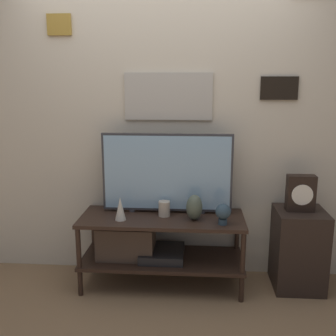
{
  "coord_description": "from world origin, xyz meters",
  "views": [
    {
      "loc": [
        0.27,
        -2.73,
        1.68
      ],
      "look_at": [
        0.05,
        0.3,
        1.01
      ],
      "focal_mm": 42.0,
      "sensor_mm": 36.0,
      "label": 1
    }
  ],
  "objects_px": {
    "vase_slim_bronze": "(120,209)",
    "mantel_clock": "(301,193)",
    "television": "(167,173)",
    "vase_urn_stoneware": "(194,207)",
    "decorative_bust": "(223,213)",
    "candle_jar": "(164,209)"
  },
  "relations": [
    {
      "from": "vase_slim_bronze",
      "to": "mantel_clock",
      "type": "xyz_separation_m",
      "value": [
        1.43,
        0.15,
        0.11
      ]
    },
    {
      "from": "candle_jar",
      "to": "mantel_clock",
      "type": "xyz_separation_m",
      "value": [
        1.09,
        0.03,
        0.15
      ]
    },
    {
      "from": "vase_slim_bronze",
      "to": "vase_urn_stoneware",
      "type": "relative_size",
      "value": 0.92
    },
    {
      "from": "vase_urn_stoneware",
      "to": "mantel_clock",
      "type": "xyz_separation_m",
      "value": [
        0.85,
        0.11,
        0.1
      ]
    },
    {
      "from": "vase_slim_bronze",
      "to": "vase_urn_stoneware",
      "type": "distance_m",
      "value": 0.59
    },
    {
      "from": "vase_urn_stoneware",
      "to": "mantel_clock",
      "type": "bearing_deg",
      "value": 7.18
    },
    {
      "from": "vase_urn_stoneware",
      "to": "candle_jar",
      "type": "xyz_separation_m",
      "value": [
        -0.25,
        0.07,
        -0.04
      ]
    },
    {
      "from": "television",
      "to": "decorative_bust",
      "type": "relative_size",
      "value": 6.55
    },
    {
      "from": "candle_jar",
      "to": "decorative_bust",
      "type": "bearing_deg",
      "value": -19.2
    },
    {
      "from": "vase_slim_bronze",
      "to": "candle_jar",
      "type": "xyz_separation_m",
      "value": [
        0.34,
        0.12,
        -0.03
      ]
    },
    {
      "from": "decorative_bust",
      "to": "vase_urn_stoneware",
      "type": "bearing_deg",
      "value": 157.86
    },
    {
      "from": "vase_slim_bronze",
      "to": "candle_jar",
      "type": "bearing_deg",
      "value": 19.52
    },
    {
      "from": "television",
      "to": "vase_urn_stoneware",
      "type": "distance_m",
      "value": 0.37
    },
    {
      "from": "vase_slim_bronze",
      "to": "mantel_clock",
      "type": "bearing_deg",
      "value": 6.15
    },
    {
      "from": "vase_urn_stoneware",
      "to": "decorative_bust",
      "type": "relative_size",
      "value": 1.25
    },
    {
      "from": "vase_slim_bronze",
      "to": "candle_jar",
      "type": "relative_size",
      "value": 1.52
    },
    {
      "from": "vase_slim_bronze",
      "to": "television",
      "type": "bearing_deg",
      "value": 30.65
    },
    {
      "from": "television",
      "to": "vase_slim_bronze",
      "type": "height_order",
      "value": "television"
    },
    {
      "from": "television",
      "to": "candle_jar",
      "type": "bearing_deg",
      "value": -100.1
    },
    {
      "from": "television",
      "to": "vase_slim_bronze",
      "type": "distance_m",
      "value": 0.48
    },
    {
      "from": "decorative_bust",
      "to": "mantel_clock",
      "type": "relative_size",
      "value": 0.56
    },
    {
      "from": "vase_urn_stoneware",
      "to": "decorative_bust",
      "type": "bearing_deg",
      "value": -22.14
    }
  ]
}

